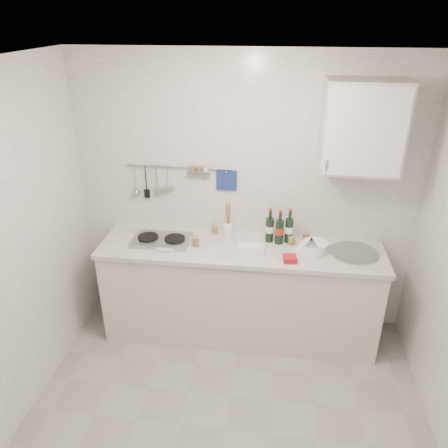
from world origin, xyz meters
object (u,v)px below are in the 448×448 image
(plate_stack_hob, at_px, (168,243))
(utensil_crock, at_px, (228,228))
(plate_stack_sink, at_px, (313,247))
(wall_cabinet, at_px, (363,127))
(wine_bottles, at_px, (280,226))

(plate_stack_hob, distance_m, utensil_crock, 0.55)
(utensil_crock, bearing_deg, plate_stack_sink, -14.78)
(wall_cabinet, relative_size, plate_stack_hob, 2.38)
(plate_stack_sink, xyz_separation_m, wine_bottles, (-0.29, 0.14, 0.11))
(plate_stack_sink, height_order, wine_bottles, wine_bottles)
(plate_stack_hob, xyz_separation_m, plate_stack_sink, (1.24, 0.02, 0.03))
(plate_stack_sink, bearing_deg, wall_cabinet, 25.38)
(wall_cabinet, height_order, plate_stack_sink, wall_cabinet)
(wall_cabinet, distance_m, wine_bottles, 1.05)
(wall_cabinet, xyz_separation_m, plate_stack_sink, (-0.29, -0.14, -0.99))
(plate_stack_sink, xyz_separation_m, utensil_crock, (-0.74, 0.20, 0.04))
(plate_stack_hob, relative_size, wine_bottles, 0.95)
(plate_stack_hob, height_order, plate_stack_sink, plate_stack_sink)
(plate_stack_sink, distance_m, wine_bottles, 0.34)
(plate_stack_hob, bearing_deg, wall_cabinet, 6.07)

